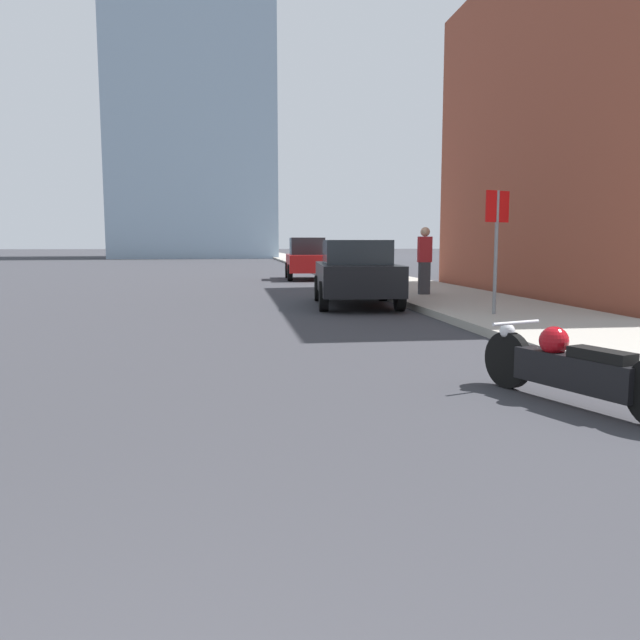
{
  "coord_description": "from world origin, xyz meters",
  "views": [
    {
      "loc": [
        0.49,
        -0.54,
        1.51
      ],
      "look_at": [
        1.5,
        6.75,
        0.61
      ],
      "focal_mm": 35.0,
      "sensor_mm": 36.0,
      "label": 1
    }
  ],
  "objects": [
    {
      "name": "parked_car_black",
      "position": [
        3.46,
        14.52,
        0.82
      ],
      "size": [
        2.22,
        4.37,
        1.6
      ],
      "rotation": [
        0.0,
        0.0,
        -0.09
      ],
      "color": "black",
      "rests_on": "ground_plane"
    },
    {
      "name": "parked_car_red",
      "position": [
        3.6,
        26.1,
        0.88
      ],
      "size": [
        1.9,
        3.9,
        1.78
      ],
      "rotation": [
        0.0,
        0.0,
        -0.04
      ],
      "color": "red",
      "rests_on": "ground_plane"
    },
    {
      "name": "sidewalk",
      "position": [
        6.21,
        40.0,
        0.07
      ],
      "size": [
        3.33,
        240.0,
        0.15
      ],
      "color": "#9E998E",
      "rests_on": "ground_plane"
    },
    {
      "name": "pedestrian",
      "position": [
        5.63,
        15.9,
        1.1
      ],
      "size": [
        0.36,
        0.25,
        1.82
      ],
      "color": "#38383D",
      "rests_on": "sidewalk"
    },
    {
      "name": "motorcycle",
      "position": [
        3.62,
        4.82,
        0.36
      ],
      "size": [
        0.99,
        2.19,
        0.72
      ],
      "rotation": [
        0.0,
        0.0,
        0.35
      ],
      "color": "black",
      "rests_on": "ground_plane"
    },
    {
      "name": "stop_sign",
      "position": [
        5.54,
        11.04,
        1.77
      ],
      "size": [
        0.57,
        0.26,
        2.38
      ],
      "color": "slate",
      "rests_on": "sidewalk"
    }
  ]
}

